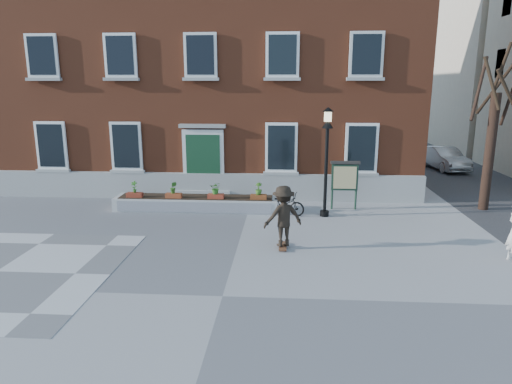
# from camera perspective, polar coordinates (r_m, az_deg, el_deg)

# --- Properties ---
(ground) EXTENTS (100.00, 100.00, 0.00)m
(ground) POSITION_cam_1_polar(r_m,az_deg,el_deg) (10.66, -4.21, -12.87)
(ground) COLOR gray
(ground) RESTS_ON ground
(bicycle) EXTENTS (1.70, 1.02, 0.84)m
(bicycle) POSITION_cam_1_polar(r_m,az_deg,el_deg) (16.78, 3.43, -1.46)
(bicycle) COLOR black
(bicycle) RESTS_ON ground
(parked_car) EXTENTS (1.95, 4.02, 1.27)m
(parked_car) POSITION_cam_1_polar(r_m,az_deg,el_deg) (27.76, 22.45, 3.91)
(parked_car) COLOR #A7AAAC
(parked_car) RESTS_ON ground
(brick_building) EXTENTS (18.40, 10.85, 12.60)m
(brick_building) POSITION_cam_1_polar(r_m,az_deg,el_deg) (23.74, -4.64, 17.17)
(brick_building) COLOR brown
(brick_building) RESTS_ON ground
(planter_assembly) EXTENTS (6.20, 1.12, 1.15)m
(planter_assembly) POSITION_cam_1_polar(r_m,az_deg,el_deg) (17.54, -7.45, -1.28)
(planter_assembly) COLOR beige
(planter_assembly) RESTS_ON ground
(bare_tree) EXTENTS (1.83, 1.83, 6.16)m
(bare_tree) POSITION_cam_1_polar(r_m,az_deg,el_deg) (19.16, 27.36, 6.14)
(bare_tree) COLOR black
(bare_tree) RESTS_ON ground
(lamp_post) EXTENTS (0.40, 0.40, 3.93)m
(lamp_post) POSITION_cam_1_polar(r_m,az_deg,el_deg) (16.35, 8.84, 5.59)
(lamp_post) COLOR black
(lamp_post) RESTS_ON ground
(notice_board) EXTENTS (1.10, 0.16, 1.87)m
(notice_board) POSITION_cam_1_polar(r_m,az_deg,el_deg) (17.62, 11.03, 1.84)
(notice_board) COLOR #183122
(notice_board) RESTS_ON ground
(skateboarder) EXTENTS (1.33, 1.05, 1.87)m
(skateboarder) POSITION_cam_1_polar(r_m,az_deg,el_deg) (13.24, 3.41, -3.05)
(skateboarder) COLOR brown
(skateboarder) RESTS_ON ground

